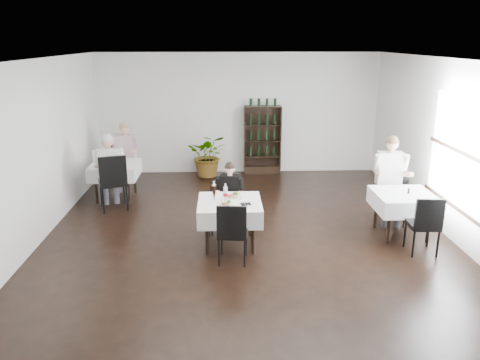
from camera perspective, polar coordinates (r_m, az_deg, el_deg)
name	(u,v)px	position (r m, az deg, el deg)	size (l,w,h in m)	color
room_shell	(248,158)	(7.43, 1.00, 2.72)	(9.00, 9.00, 9.00)	black
window_right	(463,156)	(8.37, 25.55, 2.68)	(0.06, 2.30, 1.85)	white
wine_shelf	(262,141)	(11.81, 2.74, 4.80)	(0.90, 0.28, 1.75)	black
main_table	(230,210)	(7.68, -1.27, -3.67)	(1.03, 1.03, 0.77)	black
left_table	(115,170)	(10.31, -14.98, 1.15)	(0.98, 0.98, 0.77)	black
right_table	(403,202)	(8.54, 19.26, -2.49)	(0.98, 0.98, 0.77)	black
potted_tree	(209,155)	(11.64, -3.85, 3.05)	(0.97, 0.84, 1.08)	#246020
main_chair_far	(222,203)	(8.33, -2.23, -2.86)	(0.41, 0.41, 0.88)	black
main_chair_near	(232,230)	(7.08, -0.94, -6.07)	(0.49, 0.50, 0.98)	black
left_chair_far	(118,161)	(10.97, -14.71, 2.22)	(0.57, 0.58, 1.13)	black
left_chair_near	(113,179)	(9.56, -15.23, 0.13)	(0.66, 0.67, 1.15)	black
right_chair_far	(396,197)	(9.16, 18.49, -1.93)	(0.52, 0.52, 0.88)	black
right_chair_near	(425,222)	(7.93, 21.66, -4.75)	(0.46, 0.46, 0.98)	black
diner_main	(229,192)	(8.22, -1.31, -1.46)	(0.51, 0.53, 1.26)	#43424A
diner_left_far	(125,151)	(10.87, -13.86, 3.48)	(0.60, 0.60, 1.53)	#43424A
diner_left_near	(109,166)	(9.60, -15.65, 1.70)	(0.65, 0.70, 1.56)	#43424A
diner_right_far	(391,173)	(9.03, 17.89, 0.83)	(0.63, 0.64, 1.63)	#43424A
plate_far	(233,196)	(7.81, -0.87, -1.98)	(0.33, 0.33, 0.09)	white
plate_near	(227,204)	(7.48, -1.65, -2.92)	(0.26, 0.26, 0.07)	white
pilsner_dark	(214,194)	(7.59, -3.18, -1.66)	(0.08, 0.08, 0.33)	black
pilsner_lager	(214,192)	(7.69, -3.20, -1.46)	(0.07, 0.07, 0.32)	gold
coke_bottle	(225,193)	(7.66, -1.78, -1.65)	(0.07, 0.07, 0.28)	silver
napkin_cutlery	(246,204)	(7.50, 0.71, -2.93)	(0.18, 0.18, 0.02)	black
pepper_mill	(409,191)	(8.49, 19.86, -1.27)	(0.04, 0.04, 0.09)	black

